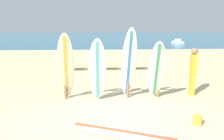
{
  "coord_description": "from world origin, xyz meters",
  "views": [
    {
      "loc": [
        -0.44,
        -5.02,
        2.37
      ],
      "look_at": [
        0.01,
        2.17,
        0.92
      ],
      "focal_mm": 33.76,
      "sensor_mm": 36.0,
      "label": 1
    }
  ],
  "objects": [
    {
      "name": "small_boat_offshore",
      "position": [
        11.51,
        26.39,
        0.26
      ],
      "size": [
        1.1,
        2.61,
        0.71
      ],
      "color": "silver",
      "rests_on": "ocean_water"
    },
    {
      "name": "beachgoer_standing",
      "position": [
        2.86,
        2.03,
        0.93
      ],
      "size": [
        0.23,
        0.29,
        1.69
      ],
      "color": "gold",
      "rests_on": "ground"
    },
    {
      "name": "surfboard_lying_on_sand",
      "position": [
        0.07,
        -0.64,
        0.04
      ],
      "size": [
        2.63,
        1.54,
        0.08
      ],
      "color": "silver",
      "rests_on": "ground"
    },
    {
      "name": "surfboard_leaning_center",
      "position": [
        1.43,
        1.59,
        0.99
      ],
      "size": [
        0.62,
        0.85,
        1.99
      ],
      "color": "white",
      "rests_on": "ground"
    },
    {
      "name": "ocean_water",
      "position": [
        0.0,
        58.0,
        0.0
      ],
      "size": [
        120.0,
        80.0,
        0.01
      ],
      "primitive_type": "cube",
      "color": "teal",
      "rests_on": "ground"
    },
    {
      "name": "ground_plane",
      "position": [
        0.0,
        0.0,
        0.0
      ],
      "size": [
        120.0,
        120.0,
        0.0
      ],
      "primitive_type": "plane",
      "color": "beige"
    },
    {
      "name": "surfboard_leaning_far_left",
      "position": [
        -1.5,
        1.6,
        1.12
      ],
      "size": [
        0.69,
        1.1,
        2.24
      ],
      "color": "silver",
      "rests_on": "ground"
    },
    {
      "name": "surfboard_leaning_center_left",
      "position": [
        0.51,
        1.58,
        1.2
      ],
      "size": [
        0.48,
        1.08,
        2.39
      ],
      "color": "white",
      "rests_on": "ground"
    },
    {
      "name": "surfboard_rack",
      "position": [
        0.01,
        1.87,
        0.74
      ],
      "size": [
        3.27,
        0.09,
        1.17
      ],
      "color": "olive",
      "rests_on": "ground"
    },
    {
      "name": "sand_bucket",
      "position": [
        1.97,
        -0.3,
        0.12
      ],
      "size": [
        0.22,
        0.22,
        0.24
      ],
      "primitive_type": "cylinder",
      "color": "gold",
      "rests_on": "ground"
    },
    {
      "name": "surfboard_leaning_left",
      "position": [
        -0.49,
        1.5,
        1.04
      ],
      "size": [
        0.57,
        0.59,
        2.07
      ],
      "color": "white",
      "rests_on": "ground"
    }
  ]
}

